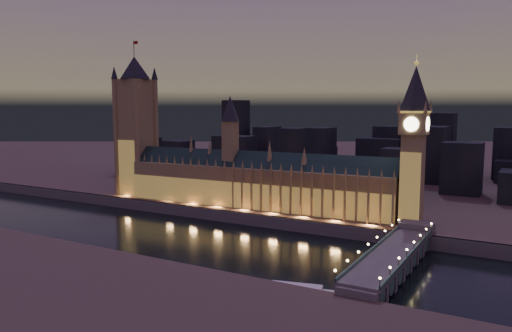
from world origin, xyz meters
The scene contains 9 objects.
ground_plane centered at (0.00, 0.00, 0.00)m, with size 2000.00×2000.00×0.00m, color black.
north_bank centered at (0.00, 520.00, 4.00)m, with size 2000.00×960.00×8.00m, color #513535.
embankment_wall centered at (0.00, 41.00, 4.00)m, with size 2000.00×2.50×8.00m, color #58524F.
palace_of_westminster centered at (-1.13, 61.74, 26.37)m, with size 202.00×28.97×78.00m.
victoria_tower centered at (-110.00, 61.92, 68.43)m, with size 31.68×31.68×121.77m.
elizabeth_tower centered at (108.00, 61.92, 63.81)m, with size 18.00×18.00×100.45m.
westminster_bridge centered at (115.02, -3.45, 5.99)m, with size 18.66×113.00×15.90m.
river_boat centered at (87.59, -56.02, 1.56)m, with size 42.45×19.14×4.50m.
city_backdrop centered at (35.16, 247.96, 30.73)m, with size 457.53×215.63×77.89m.
Camera 1 is at (172.50, -238.78, 78.78)m, focal length 35.00 mm.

